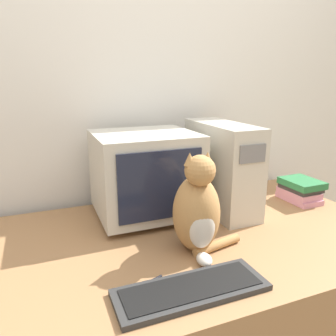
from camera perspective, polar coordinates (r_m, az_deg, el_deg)
name	(u,v)px	position (r m, az deg, el deg)	size (l,w,h in m)	color
wall_back	(140,106)	(1.72, -4.84, 10.71)	(7.00, 0.05, 2.50)	silver
desk	(182,317)	(1.56, 2.48, -24.51)	(1.76, 0.96, 0.77)	#9E7047
crt_monitor	(145,174)	(1.47, -3.94, -1.04)	(0.44, 0.40, 0.38)	beige
computer_tower	(221,167)	(1.57, 9.29, 0.15)	(0.17, 0.47, 0.41)	beige
keyboard	(191,290)	(1.03, 4.08, -20.36)	(0.46, 0.16, 0.02)	#2D2D2D
cat	(198,211)	(1.18, 5.18, -7.41)	(0.28, 0.25, 0.38)	#B7844C
book_stack	(300,190)	(1.82, 22.03, -3.56)	(0.16, 0.21, 0.12)	pink
pen	(143,285)	(1.06, -4.38, -19.69)	(0.14, 0.06, 0.01)	black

